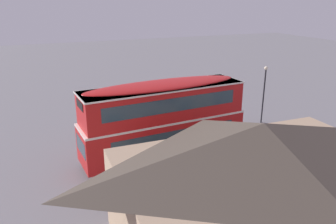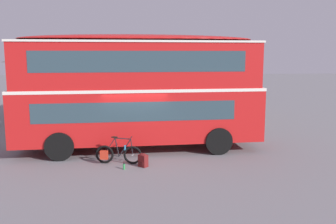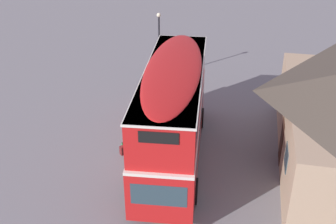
% 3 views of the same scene
% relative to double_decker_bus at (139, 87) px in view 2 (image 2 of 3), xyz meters
% --- Properties ---
extents(ground_plane, '(120.00, 120.00, 0.00)m').
position_rel_double_decker_bus_xyz_m(ground_plane, '(-0.16, -0.57, -2.64)').
color(ground_plane, slate).
extents(double_decker_bus, '(10.17, 3.13, 4.79)m').
position_rel_double_decker_bus_xyz_m(double_decker_bus, '(0.00, 0.00, 0.00)').
color(double_decker_bus, black).
rests_on(double_decker_bus, ground).
extents(touring_bicycle, '(1.72, 0.49, 1.03)m').
position_rel_double_decker_bus_xyz_m(touring_bicycle, '(-0.84, -1.99, -2.27)').
color(touring_bicycle, black).
rests_on(touring_bicycle, ground).
extents(backpack_on_ground, '(0.38, 0.38, 0.49)m').
position_rel_double_decker_bus_xyz_m(backpack_on_ground, '(0.11, -2.44, -2.39)').
color(backpack_on_ground, maroon).
rests_on(backpack_on_ground, ground).
extents(water_bottle_green_metal, '(0.08, 0.08, 0.22)m').
position_rel_double_decker_bus_xyz_m(water_bottle_green_metal, '(-0.56, -2.69, -2.54)').
color(water_bottle_green_metal, green).
rests_on(water_bottle_green_metal, ground).
extents(pub_building, '(11.40, 7.13, 5.02)m').
position_rel_double_decker_bus_xyz_m(pub_building, '(-0.59, 8.21, -0.08)').
color(pub_building, tan).
rests_on(pub_building, ground).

